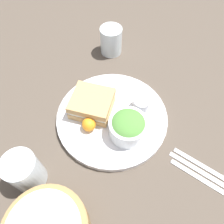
% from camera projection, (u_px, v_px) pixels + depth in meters
% --- Properties ---
extents(ground_plane, '(4.00, 4.00, 0.00)m').
position_uv_depth(ground_plane, '(112.00, 119.00, 0.69)').
color(ground_plane, '#4C4238').
extents(plate, '(0.34, 0.34, 0.02)m').
position_uv_depth(plate, '(112.00, 117.00, 0.68)').
color(plate, silver).
rests_on(plate, ground_plane).
extents(sandwich, '(0.13, 0.12, 0.06)m').
position_uv_depth(sandwich, '(93.00, 103.00, 0.66)').
color(sandwich, tan).
rests_on(sandwich, plate).
extents(salad_bowl, '(0.11, 0.11, 0.07)m').
position_uv_depth(salad_bowl, '(128.00, 126.00, 0.61)').
color(salad_bowl, white).
rests_on(salad_bowl, plate).
extents(dressing_cup, '(0.05, 0.05, 0.03)m').
position_uv_depth(dressing_cup, '(141.00, 104.00, 0.67)').
color(dressing_cup, '#99999E').
rests_on(dressing_cup, plate).
extents(orange_wedge, '(0.04, 0.04, 0.04)m').
position_uv_depth(orange_wedge, '(89.00, 125.00, 0.63)').
color(orange_wedge, orange).
rests_on(orange_wedge, plate).
extents(drink_glass, '(0.08, 0.08, 0.11)m').
position_uv_depth(drink_glass, '(25.00, 171.00, 0.54)').
color(drink_glass, silver).
rests_on(drink_glass, ground_plane).
extents(fork, '(0.17, 0.05, 0.01)m').
position_uv_depth(fork, '(202.00, 166.00, 0.60)').
color(fork, '#B2B2B7').
rests_on(fork, ground_plane).
extents(knife, '(0.18, 0.05, 0.01)m').
position_uv_depth(knife, '(200.00, 171.00, 0.59)').
color(knife, '#B2B2B7').
rests_on(knife, ground_plane).
extents(spoon, '(0.15, 0.04, 0.01)m').
position_uv_depth(spoon, '(197.00, 176.00, 0.59)').
color(spoon, '#B2B2B7').
rests_on(spoon, ground_plane).
extents(water_glass, '(0.08, 0.08, 0.10)m').
position_uv_depth(water_glass, '(111.00, 41.00, 0.81)').
color(water_glass, silver).
rests_on(water_glass, ground_plane).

